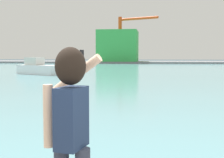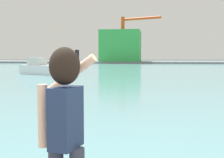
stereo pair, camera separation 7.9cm
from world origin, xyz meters
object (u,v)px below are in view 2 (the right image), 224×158
(person_photographer, at_px, (65,121))
(boat_moored, at_px, (40,68))
(port_crane, at_px, (128,33))
(warehouse_left, at_px, (121,46))

(person_photographer, bearing_deg, boat_moored, 33.30)
(port_crane, bearing_deg, person_photographer, -85.15)
(person_photographer, height_order, boat_moored, person_photographer)
(person_photographer, relative_size, boat_moored, 0.28)
(boat_moored, relative_size, port_crane, 0.50)
(boat_moored, relative_size, warehouse_left, 0.53)
(warehouse_left, distance_m, port_crane, 6.08)
(person_photographer, distance_m, warehouse_left, 87.86)
(person_photographer, xyz_separation_m, warehouse_left, (-9.58, 87.27, 3.22))
(boat_moored, height_order, warehouse_left, warehouse_left)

